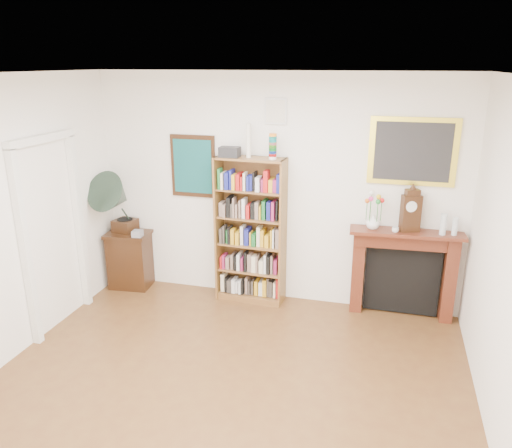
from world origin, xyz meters
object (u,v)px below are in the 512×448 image
at_px(flower_vase, 373,222).
at_px(gramophone, 117,199).
at_px(side_cabinet, 130,260).
at_px(bottle_left, 443,224).
at_px(bottle_right, 455,226).
at_px(mantel_clock, 411,211).
at_px(teacup, 395,230).
at_px(bookshelf, 250,223).
at_px(cd_stack, 137,234).
at_px(fireplace, 403,266).

bearing_deg(flower_vase, gramophone, -177.24).
distance_m(side_cabinet, gramophone, 0.87).
xyz_separation_m(bottle_left, bottle_right, (0.12, 0.02, -0.02)).
bearing_deg(mantel_clock, teacup, -171.03).
bearing_deg(bottle_right, mantel_clock, 179.21).
xyz_separation_m(bookshelf, teacup, (1.70, -0.06, 0.08)).
height_order(bookshelf, flower_vase, bookshelf).
height_order(bookshelf, side_cabinet, bookshelf).
bearing_deg(side_cabinet, mantel_clock, -4.32).
distance_m(mantel_clock, teacup, 0.27).
relative_size(teacup, bottle_right, 0.39).
distance_m(flower_vase, bottle_left, 0.76).
xyz_separation_m(side_cabinet, teacup, (3.36, -0.01, 0.72)).
distance_m(side_cabinet, flower_vase, 3.20).
distance_m(bookshelf, cd_stack, 1.48).
distance_m(gramophone, bottle_right, 4.05).
bearing_deg(bottle_right, bookshelf, -179.53).
xyz_separation_m(mantel_clock, teacup, (-0.15, -0.08, -0.20)).
xyz_separation_m(bookshelf, fireplace, (1.83, 0.08, -0.39)).
height_order(mantel_clock, bottle_left, mantel_clock).
bearing_deg(bookshelf, bottle_right, 3.64).
bearing_deg(mantel_clock, flower_vase, 162.38).
xyz_separation_m(fireplace, bottle_right, (0.50, -0.06, 0.55)).
bearing_deg(cd_stack, bottle_right, 2.58).
bearing_deg(teacup, flower_vase, 165.80).
xyz_separation_m(fireplace, bottle_left, (0.38, -0.07, 0.57)).
xyz_separation_m(fireplace, gramophone, (-3.55, -0.22, 0.62)).
bearing_deg(teacup, fireplace, 46.22).
distance_m(mantel_clock, bottle_right, 0.50).
bearing_deg(flower_vase, bottle_left, -0.19).
distance_m(fireplace, bottle_right, 0.74).
xyz_separation_m(cd_stack, bottle_right, (3.79, 0.17, 0.37)).
height_order(side_cabinet, fireplace, fireplace).
xyz_separation_m(bookshelf, side_cabinet, (-1.66, -0.05, -0.64)).
distance_m(cd_stack, bottle_right, 3.81).
bearing_deg(bottle_left, mantel_clock, 176.19).
height_order(flower_vase, teacup, flower_vase).
bearing_deg(bottle_right, teacup, -172.92).
relative_size(gramophone, cd_stack, 7.17).
height_order(side_cabinet, cd_stack, cd_stack).
height_order(gramophone, mantel_clock, gramophone).
xyz_separation_m(fireplace, cd_stack, (-3.29, -0.23, 0.18)).
xyz_separation_m(side_cabinet, gramophone, (-0.06, -0.10, 0.87)).
xyz_separation_m(cd_stack, flower_vase, (2.91, 0.16, 0.35)).
xyz_separation_m(mantel_clock, flower_vase, (-0.40, -0.02, -0.15)).
height_order(cd_stack, bottle_left, bottle_left).
distance_m(bookshelf, flower_vase, 1.46).
xyz_separation_m(gramophone, cd_stack, (0.25, -0.00, -0.45)).
xyz_separation_m(bookshelf, mantel_clock, (1.85, 0.03, 0.29)).
relative_size(gramophone, teacup, 11.10).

